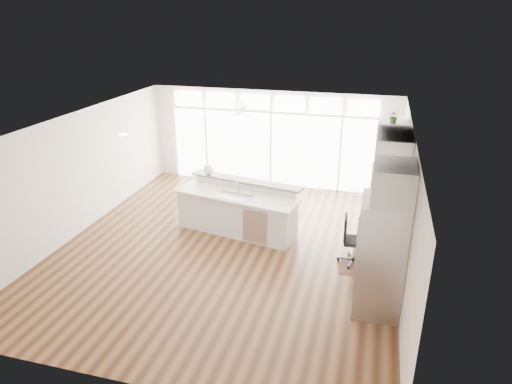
# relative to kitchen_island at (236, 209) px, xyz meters

# --- Properties ---
(floor) EXTENTS (7.00, 8.00, 0.02)m
(floor) POSITION_rel_kitchen_island_xyz_m (0.04, -0.74, -0.57)
(floor) COLOR #3F2413
(floor) RESTS_ON ground
(ceiling) EXTENTS (7.00, 8.00, 0.02)m
(ceiling) POSITION_rel_kitchen_island_xyz_m (0.04, -0.74, 2.14)
(ceiling) COLOR silver
(ceiling) RESTS_ON wall_back
(wall_back) EXTENTS (7.00, 0.04, 2.70)m
(wall_back) POSITION_rel_kitchen_island_xyz_m (0.04, 3.26, 0.79)
(wall_back) COLOR beige
(wall_back) RESTS_ON floor
(wall_front) EXTENTS (7.00, 0.04, 2.70)m
(wall_front) POSITION_rel_kitchen_island_xyz_m (0.04, -4.74, 0.79)
(wall_front) COLOR beige
(wall_front) RESTS_ON floor
(wall_left) EXTENTS (0.04, 8.00, 2.70)m
(wall_left) POSITION_rel_kitchen_island_xyz_m (-3.46, -0.74, 0.79)
(wall_left) COLOR beige
(wall_left) RESTS_ON floor
(wall_right) EXTENTS (0.04, 8.00, 2.70)m
(wall_right) POSITION_rel_kitchen_island_xyz_m (3.54, -0.74, 0.79)
(wall_right) COLOR beige
(wall_right) RESTS_ON floor
(glass_wall) EXTENTS (5.80, 0.06, 2.08)m
(glass_wall) POSITION_rel_kitchen_island_xyz_m (0.04, 3.20, 0.49)
(glass_wall) COLOR white
(glass_wall) RESTS_ON wall_back
(transom_row) EXTENTS (5.90, 0.06, 0.40)m
(transom_row) POSITION_rel_kitchen_island_xyz_m (0.04, 3.20, 1.82)
(transom_row) COLOR white
(transom_row) RESTS_ON wall_back
(desk_window) EXTENTS (0.04, 0.85, 0.85)m
(desk_window) POSITION_rel_kitchen_island_xyz_m (3.50, -0.44, 0.99)
(desk_window) COLOR silver
(desk_window) RESTS_ON wall_right
(ceiling_fan) EXTENTS (1.16, 1.16, 0.32)m
(ceiling_fan) POSITION_rel_kitchen_island_xyz_m (-0.46, 2.06, 1.92)
(ceiling_fan) COLOR white
(ceiling_fan) RESTS_ON ceiling
(recessed_lights) EXTENTS (3.40, 3.00, 0.02)m
(recessed_lights) POSITION_rel_kitchen_island_xyz_m (0.04, -0.54, 2.12)
(recessed_lights) COLOR white
(recessed_lights) RESTS_ON ceiling
(oven_cabinet) EXTENTS (0.64, 1.20, 2.50)m
(oven_cabinet) POSITION_rel_kitchen_island_xyz_m (3.21, 1.06, 0.69)
(oven_cabinet) COLOR silver
(oven_cabinet) RESTS_ON floor
(desk_nook) EXTENTS (0.72, 1.30, 0.76)m
(desk_nook) POSITION_rel_kitchen_island_xyz_m (3.17, -0.44, -0.18)
(desk_nook) COLOR silver
(desk_nook) RESTS_ON floor
(upper_cabinets) EXTENTS (0.64, 1.30, 0.64)m
(upper_cabinets) POSITION_rel_kitchen_island_xyz_m (3.21, -0.44, 1.79)
(upper_cabinets) COLOR silver
(upper_cabinets) RESTS_ON wall_right
(refrigerator) EXTENTS (0.76, 0.90, 2.00)m
(refrigerator) POSITION_rel_kitchen_island_xyz_m (3.15, -2.09, 0.44)
(refrigerator) COLOR #B5B5BA
(refrigerator) RESTS_ON floor
(fridge_cabinet) EXTENTS (0.64, 0.90, 0.60)m
(fridge_cabinet) POSITION_rel_kitchen_island_xyz_m (3.21, -2.09, 1.74)
(fridge_cabinet) COLOR silver
(fridge_cabinet) RESTS_ON wall_right
(framed_photos) EXTENTS (0.06, 0.22, 0.80)m
(framed_photos) POSITION_rel_kitchen_island_xyz_m (3.50, 0.18, 0.84)
(framed_photos) COLOR black
(framed_photos) RESTS_ON wall_right
(kitchen_island) EXTENTS (2.99, 1.59, 1.13)m
(kitchen_island) POSITION_rel_kitchen_island_xyz_m (0.00, 0.00, 0.00)
(kitchen_island) COLOR silver
(kitchen_island) RESTS_ON floor
(rug) EXTENTS (0.81, 0.59, 0.01)m
(rug) POSITION_rel_kitchen_island_xyz_m (2.83, -0.89, -0.56)
(rug) COLOR #381B11
(rug) RESTS_ON floor
(office_chair) EXTENTS (0.55, 0.51, 1.00)m
(office_chair) POSITION_rel_kitchen_island_xyz_m (2.68, -0.68, -0.07)
(office_chair) COLOR black
(office_chair) RESTS_ON floor
(fishbowl) EXTENTS (0.31, 0.31, 0.24)m
(fishbowl) POSITION_rel_kitchen_island_xyz_m (-0.86, 0.57, 0.69)
(fishbowl) COLOR white
(fishbowl) RESTS_ON kitchen_island
(monitor) EXTENTS (0.10, 0.51, 0.42)m
(monitor) POSITION_rel_kitchen_island_xyz_m (3.09, -0.44, 0.41)
(monitor) COLOR black
(monitor) RESTS_ON desk_nook
(keyboard) EXTENTS (0.14, 0.30, 0.01)m
(keyboard) POSITION_rel_kitchen_island_xyz_m (2.92, -0.44, 0.20)
(keyboard) COLOR silver
(keyboard) RESTS_ON desk_nook
(potted_plant) EXTENTS (0.31, 0.33, 0.23)m
(potted_plant) POSITION_rel_kitchen_island_xyz_m (3.21, 1.06, 2.05)
(potted_plant) COLOR #305524
(potted_plant) RESTS_ON oven_cabinet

